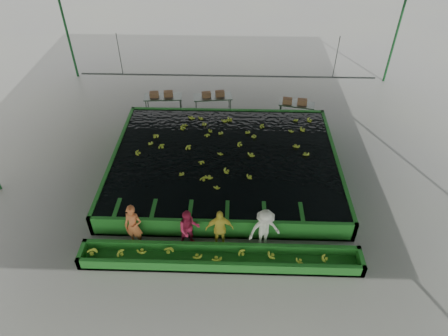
{
  "coord_description": "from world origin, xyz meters",
  "views": [
    {
      "loc": [
        0.42,
        -12.48,
        11.66
      ],
      "look_at": [
        0.0,
        0.5,
        1.0
      ],
      "focal_mm": 32.0,
      "sensor_mm": 36.0,
      "label": 1
    }
  ],
  "objects_px": {
    "worker_c": "(219,229)",
    "packing_table_mid": "(213,104)",
    "packing_table_right": "(296,110)",
    "box_stack_mid": "(213,96)",
    "worker_a": "(134,226)",
    "box_stack_left": "(161,96)",
    "worker_d": "(264,230)",
    "flotation_tank": "(225,163)",
    "sorting_trough": "(220,258)",
    "box_stack_right": "(294,104)",
    "packing_table_left": "(164,104)",
    "worker_b": "(189,229)"
  },
  "relations": [
    {
      "from": "worker_d",
      "to": "box_stack_right",
      "type": "bearing_deg",
      "value": 61.76
    },
    {
      "from": "flotation_tank",
      "to": "box_stack_mid",
      "type": "distance_m",
      "value": 5.28
    },
    {
      "from": "box_stack_left",
      "to": "box_stack_right",
      "type": "bearing_deg",
      "value": -3.25
    },
    {
      "from": "worker_c",
      "to": "flotation_tank",
      "type": "bearing_deg",
      "value": 83.05
    },
    {
      "from": "packing_table_left",
      "to": "box_stack_mid",
      "type": "distance_m",
      "value": 2.77
    },
    {
      "from": "worker_d",
      "to": "box_stack_mid",
      "type": "relative_size",
      "value": 1.48
    },
    {
      "from": "sorting_trough",
      "to": "flotation_tank",
      "type": "bearing_deg",
      "value": 90.0
    },
    {
      "from": "packing_table_left",
      "to": "packing_table_right",
      "type": "height_order",
      "value": "packing_table_left"
    },
    {
      "from": "worker_b",
      "to": "box_stack_mid",
      "type": "distance_m",
      "value": 9.51
    },
    {
      "from": "box_stack_left",
      "to": "worker_b",
      "type": "bearing_deg",
      "value": -75.45
    },
    {
      "from": "worker_b",
      "to": "worker_c",
      "type": "relative_size",
      "value": 0.96
    },
    {
      "from": "flotation_tank",
      "to": "packing_table_mid",
      "type": "relative_size",
      "value": 4.83
    },
    {
      "from": "worker_a",
      "to": "worker_c",
      "type": "height_order",
      "value": "worker_a"
    },
    {
      "from": "flotation_tank",
      "to": "packing_table_left",
      "type": "distance_m",
      "value": 6.21
    },
    {
      "from": "box_stack_left",
      "to": "box_stack_mid",
      "type": "xyz_separation_m",
      "value": [
        2.82,
        0.08,
        0.01
      ]
    },
    {
      "from": "flotation_tank",
      "to": "sorting_trough",
      "type": "relative_size",
      "value": 1.0
    },
    {
      "from": "worker_a",
      "to": "box_stack_left",
      "type": "relative_size",
      "value": 1.48
    },
    {
      "from": "flotation_tank",
      "to": "packing_table_left",
      "type": "xyz_separation_m",
      "value": [
        -3.52,
        5.11,
        0.02
      ]
    },
    {
      "from": "worker_d",
      "to": "packing_table_right",
      "type": "bearing_deg",
      "value": 60.97
    },
    {
      "from": "worker_c",
      "to": "packing_table_mid",
      "type": "distance_m",
      "value": 9.52
    },
    {
      "from": "worker_a",
      "to": "packing_table_left",
      "type": "bearing_deg",
      "value": 102.06
    },
    {
      "from": "box_stack_mid",
      "to": "sorting_trough",
      "type": "bearing_deg",
      "value": -85.62
    },
    {
      "from": "worker_a",
      "to": "box_stack_left",
      "type": "xyz_separation_m",
      "value": [
        -0.44,
        9.42,
        0.01
      ]
    },
    {
      "from": "packing_table_left",
      "to": "box_stack_left",
      "type": "xyz_separation_m",
      "value": [
        -0.09,
        0.01,
        0.47
      ]
    },
    {
      "from": "sorting_trough",
      "to": "worker_c",
      "type": "bearing_deg",
      "value": 94.18
    },
    {
      "from": "worker_a",
      "to": "box_stack_mid",
      "type": "relative_size",
      "value": 1.52
    },
    {
      "from": "worker_b",
      "to": "box_stack_left",
      "type": "relative_size",
      "value": 1.34
    },
    {
      "from": "worker_d",
      "to": "packing_table_right",
      "type": "xyz_separation_m",
      "value": [
        2.14,
        9.03,
        -0.47
      ]
    },
    {
      "from": "worker_a",
      "to": "box_stack_left",
      "type": "bearing_deg",
      "value": 102.58
    },
    {
      "from": "worker_a",
      "to": "packing_table_mid",
      "type": "height_order",
      "value": "worker_a"
    },
    {
      "from": "worker_d",
      "to": "box_stack_right",
      "type": "height_order",
      "value": "worker_d"
    },
    {
      "from": "box_stack_right",
      "to": "packing_table_left",
      "type": "bearing_deg",
      "value": 176.78
    },
    {
      "from": "worker_d",
      "to": "flotation_tank",
      "type": "bearing_deg",
      "value": 94.27
    },
    {
      "from": "packing_table_left",
      "to": "box_stack_right",
      "type": "height_order",
      "value": "box_stack_right"
    },
    {
      "from": "flotation_tank",
      "to": "sorting_trough",
      "type": "xyz_separation_m",
      "value": [
        0.0,
        -5.1,
        -0.2
      ]
    },
    {
      "from": "packing_table_mid",
      "to": "worker_b",
      "type": "bearing_deg",
      "value": -92.1
    },
    {
      "from": "box_stack_right",
      "to": "worker_d",
      "type": "bearing_deg",
      "value": -102.57
    },
    {
      "from": "flotation_tank",
      "to": "worker_a",
      "type": "distance_m",
      "value": 5.36
    },
    {
      "from": "worker_b",
      "to": "worker_c",
      "type": "distance_m",
      "value": 1.1
    },
    {
      "from": "packing_table_left",
      "to": "packing_table_right",
      "type": "relative_size",
      "value": 1.09
    },
    {
      "from": "worker_a",
      "to": "packing_table_mid",
      "type": "bearing_deg",
      "value": 85.97
    },
    {
      "from": "sorting_trough",
      "to": "worker_d",
      "type": "distance_m",
      "value": 1.87
    },
    {
      "from": "sorting_trough",
      "to": "box_stack_mid",
      "type": "bearing_deg",
      "value": 94.38
    },
    {
      "from": "box_stack_mid",
      "to": "packing_table_mid",
      "type": "bearing_deg",
      "value": -146.87
    },
    {
      "from": "sorting_trough",
      "to": "packing_table_right",
      "type": "bearing_deg",
      "value": 69.34
    },
    {
      "from": "packing_table_right",
      "to": "box_stack_mid",
      "type": "xyz_separation_m",
      "value": [
        -4.49,
        0.47,
        0.52
      ]
    },
    {
      "from": "worker_a",
      "to": "worker_d",
      "type": "height_order",
      "value": "worker_a"
    },
    {
      "from": "flotation_tank",
      "to": "box_stack_mid",
      "type": "relative_size",
      "value": 8.27
    },
    {
      "from": "worker_c",
      "to": "packing_table_mid",
      "type": "relative_size",
      "value": 0.84
    },
    {
      "from": "worker_d",
      "to": "packing_table_right",
      "type": "relative_size",
      "value": 0.96
    }
  ]
}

